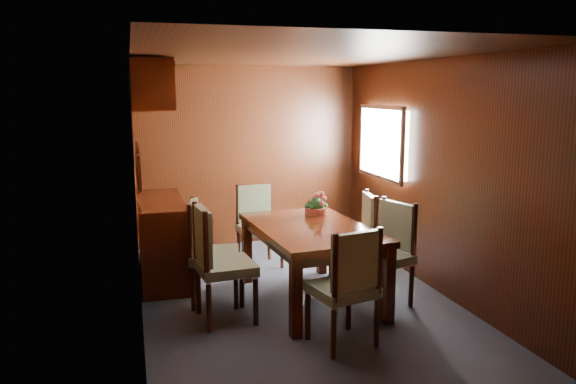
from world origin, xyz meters
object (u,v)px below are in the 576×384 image
object	(u,v)px
chair_left_near	(217,257)
chair_right_near	(388,247)
sideboard	(162,239)
flower_centerpiece	(316,203)
chair_head	(348,281)
dining_table	(311,237)

from	to	relation	value
chair_left_near	chair_right_near	world-z (taller)	chair_left_near
sideboard	flower_centerpiece	distance (m)	1.77
chair_head	flower_centerpiece	bearing A→B (deg)	67.90
chair_left_near	chair_right_near	distance (m)	1.68
chair_right_near	chair_head	distance (m)	1.10
sideboard	dining_table	size ratio (longest dim) A/B	0.82
chair_left_near	chair_head	xyz separation A→B (m)	(0.93, -0.83, -0.04)
chair_left_near	chair_head	size ratio (longest dim) A/B	1.07
sideboard	dining_table	bearing A→B (deg)	-38.20
chair_left_near	chair_right_near	bearing A→B (deg)	84.46
sideboard	chair_left_near	size ratio (longest dim) A/B	1.30
sideboard	chair_right_near	distance (m)	2.49
chair_right_near	chair_left_near	bearing A→B (deg)	70.75
chair_left_near	chair_head	distance (m)	1.25
chair_right_near	flower_centerpiece	size ratio (longest dim) A/B	3.98
chair_head	chair_right_near	bearing A→B (deg)	34.71
dining_table	chair_left_near	distance (m)	1.00
sideboard	flower_centerpiece	xyz separation A→B (m)	(1.60, -0.59, 0.44)
dining_table	chair_left_near	xyz separation A→B (m)	(-0.97, -0.25, -0.06)
chair_right_near	flower_centerpiece	distance (m)	0.96
chair_left_near	flower_centerpiece	world-z (taller)	chair_left_near
sideboard	flower_centerpiece	size ratio (longest dim) A/B	5.45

